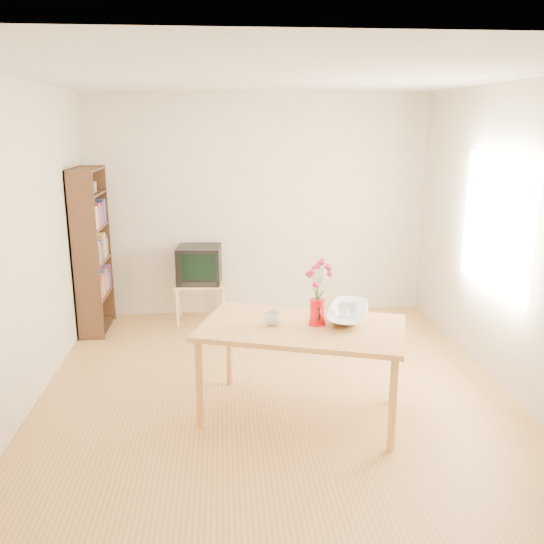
{
  "coord_description": "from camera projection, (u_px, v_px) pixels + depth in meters",
  "views": [
    {
      "loc": [
        -0.41,
        -4.52,
        2.26
      ],
      "look_at": [
        0.0,
        0.3,
        1.0
      ],
      "focal_mm": 38.0,
      "sensor_mm": 36.0,
      "label": 1
    }
  ],
  "objects": [
    {
      "name": "room",
      "position": [
        279.0,
        245.0,
        4.64
      ],
      "size": [
        4.5,
        4.5,
        4.5
      ],
      "color": "#AF7B3E",
      "rests_on": "ground"
    },
    {
      "name": "table",
      "position": [
        302.0,
        334.0,
        4.43
      ],
      "size": [
        1.74,
        1.31,
        0.75
      ],
      "rotation": [
        0.0,
        0.0,
        -0.31
      ],
      "color": "#C68643",
      "rests_on": "ground"
    },
    {
      "name": "tv_stand",
      "position": [
        200.0,
        288.0,
        6.7
      ],
      "size": [
        0.6,
        0.45,
        0.46
      ],
      "color": "#DCB87C",
      "rests_on": "ground"
    },
    {
      "name": "bookshelf",
      "position": [
        92.0,
        257.0,
        6.28
      ],
      "size": [
        0.28,
        0.7,
        1.8
      ],
      "color": "#321D10",
      "rests_on": "ground"
    },
    {
      "name": "pitcher",
      "position": [
        317.0,
        313.0,
        4.42
      ],
      "size": [
        0.13,
        0.21,
        0.2
      ],
      "rotation": [
        0.0,
        0.0,
        0.01
      ],
      "color": "red",
      "rests_on": "table"
    },
    {
      "name": "flowers",
      "position": [
        318.0,
        280.0,
        4.35
      ],
      "size": [
        0.23,
        0.23,
        0.32
      ],
      "primitive_type": null,
      "color": "#E23561",
      "rests_on": "pitcher"
    },
    {
      "name": "mug",
      "position": [
        273.0,
        319.0,
        4.41
      ],
      "size": [
        0.14,
        0.14,
        0.1
      ],
      "primitive_type": "imported",
      "rotation": [
        0.0,
        0.0,
        3.25
      ],
      "color": "white",
      "rests_on": "table"
    },
    {
      "name": "bowl",
      "position": [
        349.0,
        292.0,
        4.54
      ],
      "size": [
        0.58,
        0.58,
        0.43
      ],
      "primitive_type": "imported",
      "rotation": [
        0.0,
        0.0,
        -0.32
      ],
      "color": "white",
      "rests_on": "table"
    },
    {
      "name": "teacup_a",
      "position": [
        344.0,
        297.0,
        4.54
      ],
      "size": [
        0.1,
        0.1,
        0.07
      ],
      "primitive_type": "imported",
      "rotation": [
        0.0,
        0.0,
        0.34
      ],
      "color": "white",
      "rests_on": "bowl"
    },
    {
      "name": "teacup_b",
      "position": [
        354.0,
        296.0,
        4.57
      ],
      "size": [
        0.11,
        0.11,
        0.07
      ],
      "primitive_type": "imported",
      "rotation": [
        0.0,
        0.0,
        2.15
      ],
      "color": "white",
      "rests_on": "bowl"
    },
    {
      "name": "television",
      "position": [
        199.0,
        264.0,
        6.65
      ],
      "size": [
        0.52,
        0.49,
        0.43
      ],
      "rotation": [
        0.0,
        0.0,
        -0.07
      ],
      "color": "black",
      "rests_on": "tv_stand"
    }
  ]
}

